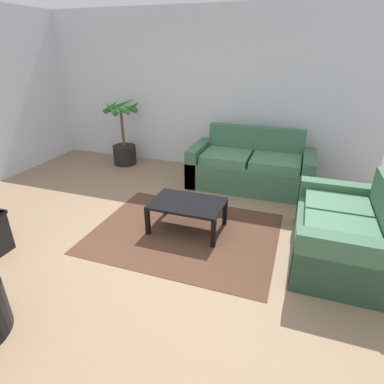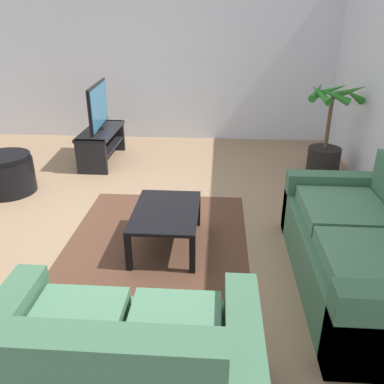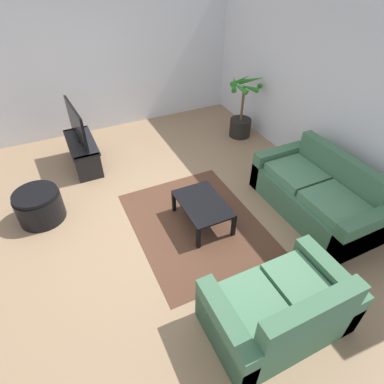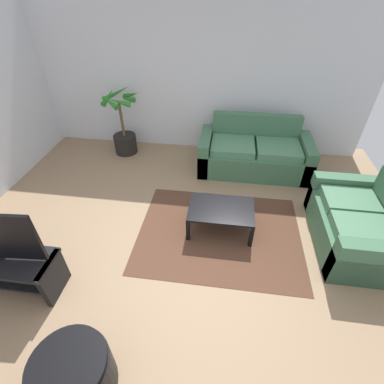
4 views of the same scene
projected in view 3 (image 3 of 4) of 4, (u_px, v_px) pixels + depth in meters
name	position (u px, v px, depth m)	size (l,w,h in m)	color
ground_plane	(146.00, 213.00, 4.80)	(6.60, 6.60, 0.00)	#937556
wall_back	(321.00, 92.00, 4.96)	(6.00, 0.06, 2.70)	silver
wall_left	(87.00, 64.00, 6.06)	(0.06, 6.00, 2.70)	silver
couch_main	(316.00, 195.00, 4.66)	(1.90, 0.90, 0.90)	#3F6B4C
couch_loveseat	(279.00, 310.00, 3.24)	(0.90, 1.42, 0.90)	#3F6B4C
tv_stand	(83.00, 149.00, 5.63)	(1.10, 0.45, 0.48)	black
tv	(76.00, 124.00, 5.32)	(1.06, 0.12, 0.64)	black
coffee_table	(203.00, 205.00, 4.45)	(0.87, 0.59, 0.37)	black
area_rug	(196.00, 224.00, 4.62)	(2.20, 1.70, 0.01)	#513323
potted_palm	(242.00, 115.00, 6.39)	(0.80, 0.73, 1.23)	black
ottoman	(39.00, 206.00, 4.58)	(0.65, 0.65, 0.47)	black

